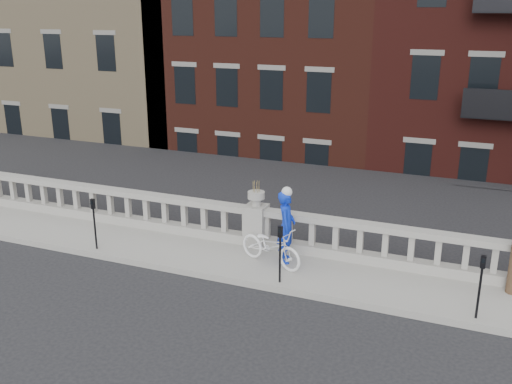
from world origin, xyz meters
TOP-DOWN VIEW (x-y plane):
  - ground at (0.00, 0.00)m, footprint 120.00×120.00m
  - sidewalk at (0.00, 3.00)m, footprint 32.00×2.20m
  - balustrade at (0.00, 3.95)m, footprint 28.00×0.34m
  - planter_pedestal at (0.00, 3.95)m, footprint 0.55×0.55m
  - lower_level at (0.56, 23.04)m, footprint 80.00×44.00m
  - parking_meter_b at (-3.74, 2.15)m, footprint 0.10×0.09m
  - parking_meter_c at (1.31, 2.15)m, footprint 0.10×0.09m
  - parking_meter_d at (5.51, 2.15)m, footprint 0.10×0.09m
  - bicycle at (0.78, 2.98)m, footprint 1.91×1.19m
  - cyclist at (1.05, 3.30)m, footprint 0.57×0.74m

SIDE VIEW (x-z plane):
  - ground at x=0.00m, z-range 0.00..0.00m
  - sidewalk at x=0.00m, z-range 0.00..0.15m
  - bicycle at x=0.78m, z-range 0.15..1.10m
  - balustrade at x=0.00m, z-range 0.13..1.16m
  - planter_pedestal at x=0.00m, z-range -0.05..1.71m
  - parking_meter_b at x=-3.74m, z-range 0.32..1.68m
  - parking_meter_c at x=1.31m, z-range 0.32..1.68m
  - parking_meter_d at x=5.51m, z-range 0.32..1.68m
  - cyclist at x=1.05m, z-range 0.15..1.95m
  - lower_level at x=0.56m, z-range -7.77..13.03m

